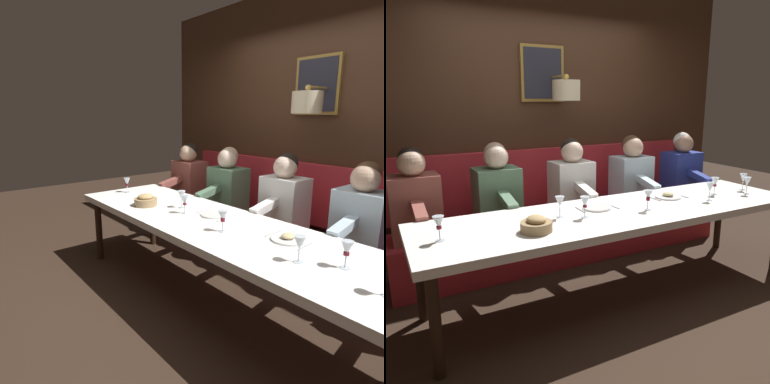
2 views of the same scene
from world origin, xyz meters
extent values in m
plane|color=#332319|center=(0.00, 0.00, 0.00)|extent=(12.00, 12.00, 0.00)
cube|color=white|center=(0.00, 0.00, 0.71)|extent=(0.90, 3.28, 0.06)
cylinder|color=black|center=(-0.35, 1.54, 0.34)|extent=(0.07, 0.07, 0.68)
cylinder|color=black|center=(0.35, 1.54, 0.34)|extent=(0.07, 0.07, 0.68)
cube|color=red|center=(0.89, 0.00, 0.23)|extent=(0.52, 3.48, 0.45)
cube|color=#422819|center=(1.48, 0.00, 1.45)|extent=(0.10, 4.68, 2.90)
cube|color=red|center=(1.39, 0.00, 0.77)|extent=(0.10, 3.48, 0.64)
cube|color=olive|center=(1.42, 0.07, 1.88)|extent=(0.04, 0.49, 0.57)
cube|color=#23232D|center=(1.40, 0.07, 1.88)|extent=(0.01, 0.43, 0.51)
cylinder|color=#A37F38|center=(1.25, -0.04, 1.84)|extent=(0.35, 0.02, 0.02)
cylinder|color=beige|center=(1.08, -0.04, 1.70)|extent=(0.28, 0.28, 0.20)
sphere|color=#A37F38|center=(1.08, -0.04, 1.83)|extent=(0.06, 0.06, 0.06)
cube|color=silver|center=(0.89, -0.73, 0.73)|extent=(0.30, 0.40, 0.56)
sphere|color=#D1A889|center=(0.87, -0.73, 1.11)|extent=(0.22, 0.22, 0.22)
sphere|color=#4C331E|center=(0.90, -0.73, 1.14)|extent=(0.20, 0.20, 0.20)
cube|color=silver|center=(0.60, -0.73, 0.77)|extent=(0.33, 0.09, 0.14)
cube|color=white|center=(0.89, 0.01, 0.73)|extent=(0.30, 0.40, 0.56)
sphere|color=beige|center=(0.87, 0.01, 1.11)|extent=(0.22, 0.22, 0.22)
sphere|color=black|center=(0.90, 0.01, 1.14)|extent=(0.20, 0.20, 0.20)
cube|color=white|center=(0.60, 0.01, 0.77)|extent=(0.33, 0.09, 0.14)
cube|color=#567A5B|center=(0.89, 0.78, 0.73)|extent=(0.30, 0.40, 0.56)
sphere|color=beige|center=(0.87, 0.78, 1.11)|extent=(0.22, 0.22, 0.22)
sphere|color=tan|center=(0.90, 0.78, 1.14)|extent=(0.20, 0.20, 0.20)
cube|color=#567A5B|center=(0.60, 0.78, 0.77)|extent=(0.33, 0.09, 0.14)
cube|color=#934C42|center=(0.89, 1.48, 0.73)|extent=(0.30, 0.40, 0.56)
sphere|color=#D1A889|center=(0.87, 1.48, 1.11)|extent=(0.22, 0.22, 0.22)
sphere|color=black|center=(0.90, 1.48, 1.14)|extent=(0.20, 0.20, 0.20)
cube|color=#934C42|center=(0.60, 1.48, 0.77)|extent=(0.33, 0.09, 0.14)
cylinder|color=silver|center=(0.12, 0.17, 0.75)|extent=(0.24, 0.24, 0.01)
cube|color=silver|center=(0.10, 0.02, 0.74)|extent=(0.17, 0.03, 0.01)
cube|color=silver|center=(0.14, 0.31, 0.74)|extent=(0.18, 0.03, 0.01)
cylinder|color=white|center=(0.12, -0.59, 0.75)|extent=(0.24, 0.24, 0.01)
ellipsoid|color=#D1BC84|center=(0.12, -0.59, 0.77)|extent=(0.11, 0.09, 0.04)
cube|color=silver|center=(0.10, -0.73, 0.74)|extent=(0.17, 0.03, 0.01)
cube|color=silver|center=(0.14, -0.44, 0.74)|extent=(0.18, 0.02, 0.01)
cylinder|color=silver|center=(0.01, -1.05, 0.74)|extent=(0.06, 0.06, 0.00)
cylinder|color=silver|center=(0.01, -1.05, 0.78)|extent=(0.01, 0.01, 0.07)
cone|color=silver|center=(0.01, -1.05, 0.86)|extent=(0.07, 0.07, 0.08)
cylinder|color=maroon|center=(0.01, -1.05, 0.83)|extent=(0.03, 0.03, 0.02)
cylinder|color=silver|center=(-0.11, -0.17, 0.74)|extent=(0.06, 0.06, 0.00)
cylinder|color=silver|center=(-0.11, -0.17, 0.78)|extent=(0.01, 0.01, 0.07)
cone|color=silver|center=(-0.11, -0.17, 0.86)|extent=(0.07, 0.07, 0.08)
cylinder|color=maroon|center=(-0.11, -0.17, 0.83)|extent=(0.03, 0.03, 0.03)
cylinder|color=silver|center=(0.05, 0.54, 0.74)|extent=(0.06, 0.06, 0.00)
cylinder|color=silver|center=(0.05, 0.54, 0.78)|extent=(0.01, 0.01, 0.07)
cone|color=silver|center=(0.05, 0.54, 0.86)|extent=(0.07, 0.07, 0.08)
cylinder|color=silver|center=(-0.04, 1.43, 0.74)|extent=(0.06, 0.06, 0.00)
cylinder|color=silver|center=(-0.04, 1.43, 0.78)|extent=(0.01, 0.01, 0.07)
cone|color=silver|center=(-0.04, 1.43, 0.86)|extent=(0.07, 0.07, 0.08)
cylinder|color=maroon|center=(-0.04, 1.43, 0.83)|extent=(0.03, 0.03, 0.02)
cylinder|color=silver|center=(-0.13, -0.84, 0.74)|extent=(0.06, 0.06, 0.00)
cylinder|color=silver|center=(-0.13, -0.84, 0.78)|extent=(0.01, 0.01, 0.07)
cone|color=silver|center=(-0.13, -0.84, 0.86)|extent=(0.07, 0.07, 0.08)
cylinder|color=silver|center=(-0.04, 0.38, 0.74)|extent=(0.06, 0.06, 0.00)
cylinder|color=silver|center=(-0.04, 0.38, 0.78)|extent=(0.01, 0.01, 0.07)
cone|color=silver|center=(-0.04, 0.38, 0.86)|extent=(0.07, 0.07, 0.08)
cylinder|color=maroon|center=(-0.04, 0.38, 0.83)|extent=(0.03, 0.03, 0.02)
cylinder|color=#9E7F56|center=(-0.17, 0.82, 0.78)|extent=(0.22, 0.22, 0.07)
ellipsoid|color=tan|center=(-0.17, 0.82, 0.83)|extent=(0.15, 0.13, 0.06)
camera|label=1|loc=(-1.78, -1.88, 1.59)|focal=31.54mm
camera|label=2|loc=(-2.49, 1.76, 1.62)|focal=36.16mm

